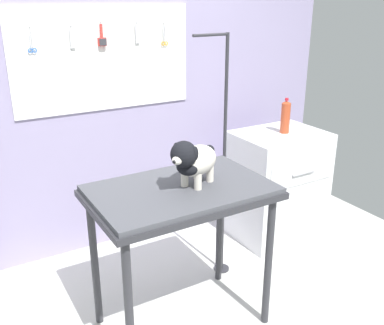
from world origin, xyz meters
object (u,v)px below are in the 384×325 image
(grooming_table, at_px, (181,203))
(cabinet_right, at_px, (277,185))
(grooming_arm, at_px, (223,170))
(soda_bottle, at_px, (285,117))
(dog, at_px, (193,160))

(grooming_table, height_order, cabinet_right, grooming_table)
(grooming_arm, relative_size, cabinet_right, 1.90)
(soda_bottle, bearing_deg, cabinet_right, 162.54)
(grooming_table, bearing_deg, soda_bottle, 24.18)
(dog, height_order, soda_bottle, dog)
(cabinet_right, xyz_separation_m, soda_bottle, (0.03, -0.01, 0.56))
(cabinet_right, bearing_deg, grooming_table, -154.96)
(grooming_arm, height_order, dog, grooming_arm)
(grooming_table, distance_m, dog, 0.25)
(grooming_table, relative_size, dog, 2.64)
(cabinet_right, bearing_deg, soda_bottle, -17.46)
(grooming_table, xyz_separation_m, cabinet_right, (1.18, 0.55, -0.36))
(grooming_table, bearing_deg, grooming_arm, 33.57)
(grooming_table, relative_size, cabinet_right, 1.13)
(dog, xyz_separation_m, soda_bottle, (1.15, 0.57, -0.05))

